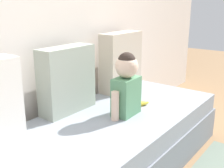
# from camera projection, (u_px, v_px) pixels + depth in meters

# --- Properties ---
(back_wall) EXTENTS (5.44, 0.10, 2.35)m
(back_wall) POSITION_uv_depth(u_px,v_px,m) (42.00, 9.00, 2.08)
(back_wall) COLOR silver
(back_wall) RESTS_ON ground
(couch) EXTENTS (2.24, 0.88, 0.42)m
(couch) POSITION_uv_depth(u_px,v_px,m) (103.00, 149.00, 2.03)
(couch) COLOR gray
(couch) RESTS_ON ground
(throw_pillow_center) EXTENTS (0.45, 0.16, 0.50)m
(throw_pillow_center) POSITION_uv_depth(u_px,v_px,m) (67.00, 80.00, 2.09)
(throw_pillow_center) COLOR #99A393
(throw_pillow_center) RESTS_ON couch
(throw_pillow_right) EXTENTS (0.47, 0.16, 0.54)m
(throw_pillow_right) POSITION_uv_depth(u_px,v_px,m) (121.00, 62.00, 2.62)
(throw_pillow_right) COLOR #C1B29E
(throw_pillow_right) RESTS_ON couch
(toddler) EXTENTS (0.33, 0.17, 0.47)m
(toddler) POSITION_uv_depth(u_px,v_px,m) (126.00, 84.00, 2.03)
(toddler) COLOR #568E66
(toddler) RESTS_ON couch
(banana) EXTENTS (0.17, 0.12, 0.04)m
(banana) POSITION_uv_depth(u_px,v_px,m) (140.00, 104.00, 2.25)
(banana) COLOR yellow
(banana) RESTS_ON couch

